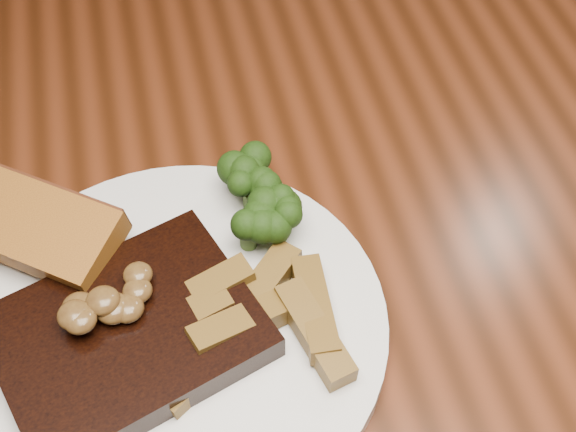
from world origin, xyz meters
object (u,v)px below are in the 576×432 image
chair_far (87,16)px  potato_wedges (252,315)px  steak (128,336)px  dining_table (267,306)px  garlic_bread (48,246)px  plate (179,329)px

chair_far → potato_wedges: chair_far is taller
steak → dining_table: bearing=14.4°
steak → garlic_bread: (-0.05, 0.09, -0.00)m
plate → steak: (-0.04, -0.01, 0.02)m
dining_table → garlic_bread: bearing=174.2°
dining_table → plate: 0.14m
garlic_bread → potato_wedges: garlic_bread is taller
plate → steak: 0.04m
chair_far → steak: bearing=113.7°
plate → garlic_bread: size_ratio=2.66×
plate → steak: steak is taller
dining_table → steak: steak is taller
steak → garlic_bread: size_ratio=1.54×
steak → garlic_bread: same height
chair_far → garlic_bread: chair_far is taller
chair_far → steak: size_ratio=5.31×
chair_far → garlic_bread: (-0.02, -0.63, 0.25)m
steak → chair_far: bearing=72.9°
chair_far → potato_wedges: bearing=120.7°
dining_table → chair_far: size_ratio=1.69×
plate → garlic_bread: garlic_bread is taller
steak → potato_wedges: (0.09, -0.00, -0.00)m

